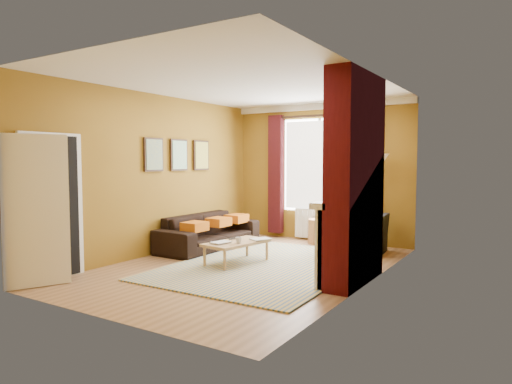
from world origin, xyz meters
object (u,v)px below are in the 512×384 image
coffee_table (237,244)px  wicker_stool (318,231)px  sofa (209,231)px  armchair (354,233)px  floor_lamp (382,174)px

coffee_table → wicker_stool: wicker_stool is taller
sofa → coffee_table: bearing=-123.2°
sofa → wicker_stool: sofa is taller
sofa → armchair: armchair is taller
wicker_stool → floor_lamp: size_ratio=0.27×
floor_lamp → wicker_stool: bearing=-180.0°
coffee_table → floor_lamp: 3.03m
wicker_stool → floor_lamp: 1.70m
wicker_stool → floor_lamp: bearing=0.0°
sofa → floor_lamp: floor_lamp is taller
sofa → floor_lamp: (2.78, 1.54, 1.08)m
sofa → wicker_stool: 2.17m
coffee_table → wicker_stool: 2.36m
wicker_stool → sofa: bearing=-134.9°
armchair → wicker_stool: armchair is taller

